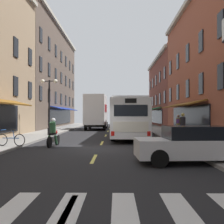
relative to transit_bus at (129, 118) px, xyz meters
name	(u,v)px	position (x,y,z in m)	size (l,w,h in m)	color
ground_plane	(99,150)	(-1.99, -7.65, -1.66)	(34.80, 80.00, 0.10)	black
lane_centre_dashes	(99,149)	(-1.99, -7.90, -1.61)	(0.14, 73.90, 0.01)	#DBCC4C
crosswalk_near	(66,214)	(-1.99, -17.65, -1.61)	(7.10, 2.80, 0.01)	silver
sidewalk_right	(208,148)	(3.91, -7.65, -1.54)	(3.00, 80.00, 0.14)	gray
transit_bus	(129,118)	(0.00, 0.00, 0.00)	(2.91, 11.78, 3.06)	white
box_truck	(96,113)	(-3.51, 11.42, 0.49)	(2.62, 7.13, 4.18)	white
sedan_near	(100,122)	(-3.64, 20.10, -0.93)	(2.10, 4.75, 1.34)	black
sedan_mid	(192,144)	(1.85, -12.16, -0.89)	(4.30, 2.11, 1.42)	silver
motorcycle_rider	(53,134)	(-4.71, -6.70, -0.90)	(0.64, 2.07, 1.66)	black
bicycle_near	(11,139)	(-6.82, -7.69, -1.11)	(1.69, 0.50, 0.91)	black
pedestrian_near	(178,124)	(4.23, 0.96, -0.57)	(0.43, 0.53, 1.70)	navy
pedestrian_far	(183,126)	(3.53, -3.59, -0.53)	(0.36, 0.36, 1.82)	navy
street_lamp_twin	(49,104)	(-6.77, 0.80, 1.16)	(1.42, 0.32, 4.72)	black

